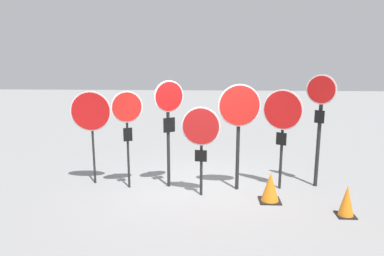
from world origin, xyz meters
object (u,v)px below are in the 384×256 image
at_px(stop_sign_1, 127,115).
at_px(stop_sign_6, 320,112).
at_px(stop_sign_2, 169,112).
at_px(stop_sign_0, 91,115).
at_px(stop_sign_4, 239,116).
at_px(traffic_cone_0, 347,201).
at_px(stop_sign_3, 201,132).
at_px(stop_sign_5, 282,117).
at_px(traffic_cone_1, 270,187).

bearing_deg(stop_sign_1, stop_sign_6, -18.45).
bearing_deg(stop_sign_2, stop_sign_0, 145.47).
relative_size(stop_sign_4, stop_sign_6, 0.93).
xyz_separation_m(stop_sign_1, stop_sign_4, (2.49, -0.00, 0.02)).
bearing_deg(traffic_cone_0, stop_sign_1, 164.24).
xyz_separation_m(stop_sign_3, traffic_cone_0, (2.84, -0.88, -1.13)).
bearing_deg(stop_sign_3, stop_sign_4, 31.85).
xyz_separation_m(stop_sign_5, traffic_cone_0, (1.04, -1.36, -1.38)).
distance_m(stop_sign_0, stop_sign_6, 5.23).
relative_size(stop_sign_2, traffic_cone_0, 4.02).
height_order(stop_sign_2, traffic_cone_0, stop_sign_2).
height_order(stop_sign_4, traffic_cone_1, stop_sign_4).
height_order(stop_sign_1, stop_sign_5, stop_sign_5).
relative_size(stop_sign_5, traffic_cone_1, 3.64).
bearing_deg(stop_sign_4, stop_sign_2, 170.55).
relative_size(stop_sign_6, traffic_cone_1, 4.13).
height_order(stop_sign_4, traffic_cone_0, stop_sign_4).
xyz_separation_m(stop_sign_4, traffic_cone_1, (0.65, -0.62, -1.42)).
bearing_deg(stop_sign_0, traffic_cone_1, -17.09).
xyz_separation_m(stop_sign_2, traffic_cone_0, (3.57, -1.39, -1.47)).
bearing_deg(stop_sign_1, traffic_cone_0, -38.16).
height_order(stop_sign_3, traffic_cone_0, stop_sign_3).
height_order(stop_sign_1, traffic_cone_1, stop_sign_1).
bearing_deg(stop_sign_6, stop_sign_5, -136.16).
relative_size(stop_sign_3, stop_sign_6, 0.76).
xyz_separation_m(stop_sign_0, traffic_cone_1, (4.03, -0.87, -1.36)).
height_order(stop_sign_1, stop_sign_6, stop_sign_6).
height_order(stop_sign_5, stop_sign_6, stop_sign_6).
distance_m(stop_sign_1, stop_sign_2, 0.93).
xyz_separation_m(stop_sign_5, traffic_cone_1, (-0.32, -0.71, -1.38)).
relative_size(stop_sign_3, stop_sign_4, 0.82).
xyz_separation_m(stop_sign_2, stop_sign_3, (0.74, -0.51, -0.34)).
distance_m(stop_sign_2, stop_sign_6, 3.42).
bearing_deg(stop_sign_2, stop_sign_1, 157.02).
bearing_deg(traffic_cone_1, stop_sign_2, 161.42).
bearing_deg(stop_sign_6, traffic_cone_0, -53.71).
height_order(stop_sign_4, stop_sign_6, stop_sign_6).
bearing_deg(stop_sign_0, stop_sign_1, -20.35).
height_order(stop_sign_0, traffic_cone_1, stop_sign_0).
xyz_separation_m(stop_sign_1, traffic_cone_0, (4.50, -1.27, -1.41)).
height_order(stop_sign_1, traffic_cone_0, stop_sign_1).
xyz_separation_m(stop_sign_1, traffic_cone_1, (3.13, -0.62, -1.40)).
bearing_deg(stop_sign_6, stop_sign_3, -135.15).
xyz_separation_m(stop_sign_3, traffic_cone_1, (1.48, -0.23, -1.12)).
distance_m(stop_sign_6, traffic_cone_1, 2.11).
bearing_deg(stop_sign_5, stop_sign_1, -150.12).
bearing_deg(stop_sign_4, stop_sign_5, 0.50).
distance_m(stop_sign_0, stop_sign_5, 4.35).
xyz_separation_m(stop_sign_1, stop_sign_6, (4.33, 0.30, 0.07)).
xyz_separation_m(stop_sign_0, stop_sign_2, (1.82, -0.12, 0.10)).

